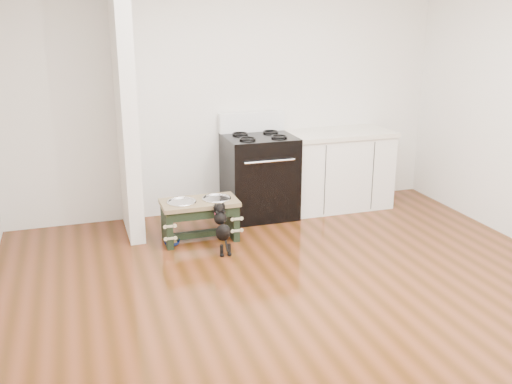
# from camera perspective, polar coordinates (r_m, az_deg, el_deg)

# --- Properties ---
(ground) EXTENTS (5.00, 5.00, 0.00)m
(ground) POSITION_cam_1_polar(r_m,az_deg,el_deg) (4.62, 5.95, -11.23)
(ground) COLOR #42230B
(ground) RESTS_ON ground
(room_shell) EXTENTS (5.00, 5.00, 5.00)m
(room_shell) POSITION_cam_1_polar(r_m,az_deg,el_deg) (4.10, 6.66, 9.07)
(room_shell) COLOR silver
(room_shell) RESTS_ON ground
(partition_wall) EXTENTS (0.15, 0.80, 2.70)m
(partition_wall) POSITION_cam_1_polar(r_m,az_deg,el_deg) (5.87, -12.93, 8.58)
(partition_wall) COLOR silver
(partition_wall) RESTS_ON ground
(oven_range) EXTENTS (0.76, 0.69, 1.14)m
(oven_range) POSITION_cam_1_polar(r_m,az_deg,el_deg) (6.40, 0.33, 1.72)
(oven_range) COLOR black
(oven_range) RESTS_ON ground
(cabinet_run) EXTENTS (1.24, 0.64, 0.91)m
(cabinet_run) POSITION_cam_1_polar(r_m,az_deg,el_deg) (6.78, 8.16, 2.23)
(cabinet_run) COLOR silver
(cabinet_run) RESTS_ON ground
(dog_feeder) EXTENTS (0.77, 0.41, 0.44)m
(dog_feeder) POSITION_cam_1_polar(r_m,az_deg,el_deg) (5.76, -5.64, -2.02)
(dog_feeder) COLOR black
(dog_feeder) RESTS_ON ground
(puppy) EXTENTS (0.13, 0.39, 0.47)m
(puppy) POSITION_cam_1_polar(r_m,az_deg,el_deg) (5.48, -3.42, -3.47)
(puppy) COLOR black
(puppy) RESTS_ON ground
(floor_bowl) EXTENTS (0.19, 0.19, 0.05)m
(floor_bowl) POSITION_cam_1_polar(r_m,az_deg,el_deg) (5.76, -8.39, -5.04)
(floor_bowl) COLOR navy
(floor_bowl) RESTS_ON ground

